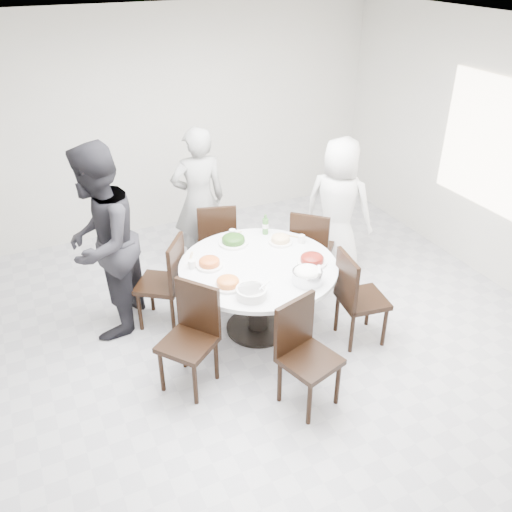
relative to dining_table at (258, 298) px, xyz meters
name	(u,v)px	position (x,y,z in m)	size (l,w,h in m)	color
floor	(256,353)	(-0.18, -0.34, -0.38)	(6.00, 6.00, 0.01)	#B0AFB4
ceiling	(257,39)	(-0.18, -0.34, 2.42)	(6.00, 6.00, 0.01)	white
wall_back	(155,124)	(-0.18, 2.66, 1.02)	(6.00, 0.01, 2.80)	silver
dining_table	(258,298)	(0.00, 0.00, 0.00)	(1.50, 1.50, 0.75)	white
chair_ne	(312,247)	(0.89, 0.50, 0.10)	(0.42, 0.42, 0.95)	black
chair_n	(216,238)	(0.01, 1.14, 0.10)	(0.42, 0.42, 0.95)	black
chair_nw	(160,282)	(-0.83, 0.53, 0.10)	(0.42, 0.42, 0.95)	black
chair_sw	(187,342)	(-0.88, -0.46, 0.10)	(0.42, 0.42, 0.95)	black
chair_s	(310,358)	(-0.05, -1.08, 0.10)	(0.42, 0.42, 0.95)	black
chair_se	(363,297)	(0.84, -0.55, 0.10)	(0.42, 0.42, 0.95)	black
diner_right	(338,207)	(1.31, 0.67, 0.43)	(0.78, 0.51, 1.60)	white
diner_middle	(199,200)	(-0.08, 1.41, 0.48)	(0.62, 0.41, 1.70)	black
diner_left	(101,243)	(-1.31, 0.66, 0.58)	(0.93, 0.72, 1.91)	black
dish_greens	(233,241)	(-0.05, 0.48, 0.41)	(0.30, 0.30, 0.08)	white
dish_pale	(280,240)	(0.39, 0.29, 0.41)	(0.24, 0.24, 0.06)	white
dish_orange	(209,263)	(-0.43, 0.17, 0.41)	(0.25, 0.25, 0.07)	white
dish_redbrown	(312,260)	(0.47, -0.19, 0.41)	(0.28, 0.28, 0.07)	white
dish_tofu	(228,284)	(-0.40, -0.23, 0.41)	(0.26, 0.26, 0.07)	white
rice_bowl	(307,277)	(0.27, -0.46, 0.43)	(0.27, 0.27, 0.12)	silver
soup_bowl	(251,292)	(-0.28, -0.45, 0.42)	(0.27, 0.27, 0.08)	white
beverage_bottle	(265,224)	(0.34, 0.54, 0.48)	(0.06, 0.06, 0.22)	#38702D
tea_cups	(232,233)	(0.00, 0.63, 0.42)	(0.07, 0.07, 0.08)	white
chopsticks	(232,233)	(0.03, 0.70, 0.38)	(0.24, 0.04, 0.01)	tan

